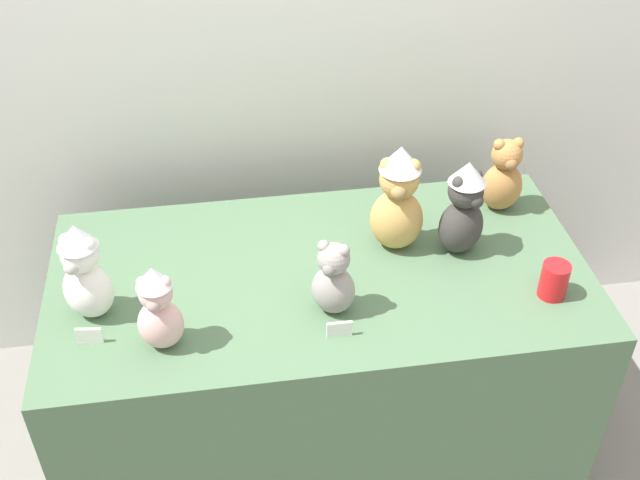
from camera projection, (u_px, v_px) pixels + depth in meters
wall_back at (289, 19)px, 2.52m from camera, size 7.00×0.08×2.60m
display_table at (320, 361)px, 2.56m from camera, size 1.62×0.83×0.78m
teddy_bear_snow at (84, 272)px, 2.09m from camera, size 0.18×0.17×0.31m
teddy_bear_honey at (398, 200)px, 2.32m from camera, size 0.19×0.17×0.36m
teddy_bear_caramel at (503, 177)px, 2.51m from camera, size 0.14×0.12×0.26m
teddy_bear_blush at (158, 309)px, 2.01m from camera, size 0.13×0.12×0.27m
teddy_bear_ash at (333, 280)px, 2.12m from camera, size 0.16×0.15×0.24m
teddy_bear_charcoal at (463, 209)px, 2.31m from camera, size 0.18×0.17×0.32m
party_cup_red at (554, 280)px, 2.21m from camera, size 0.08×0.08×0.11m
name_card_front_left at (339, 329)px, 2.10m from camera, size 0.07×0.01×0.05m
name_card_front_middle at (89, 336)px, 2.08m from camera, size 0.07×0.02×0.05m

